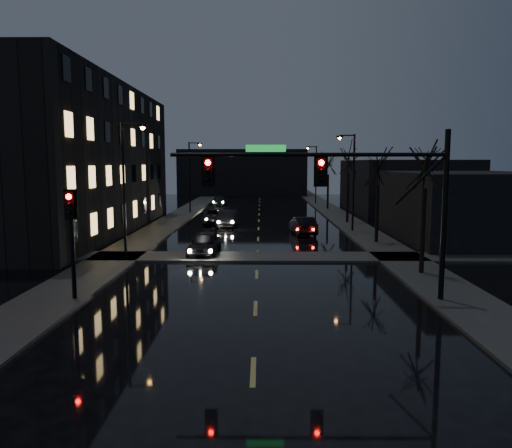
{
  "coord_description": "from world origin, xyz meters",
  "views": [
    {
      "loc": [
        0.21,
        -11.03,
        5.67
      ],
      "look_at": [
        0.01,
        9.12,
        3.2
      ],
      "focal_mm": 35.0,
      "sensor_mm": 36.0,
      "label": 1
    }
  ],
  "objects_px": {
    "lead_car": "(303,226)",
    "oncoming_car_b": "(227,218)",
    "oncoming_car_d": "(220,201)",
    "oncoming_car_a": "(204,243)",
    "oncoming_car_c": "(215,216)"
  },
  "relations": [
    {
      "from": "oncoming_car_c",
      "to": "oncoming_car_b",
      "type": "bearing_deg",
      "value": -61.8
    },
    {
      "from": "oncoming_car_b",
      "to": "lead_car",
      "type": "height_order",
      "value": "oncoming_car_b"
    },
    {
      "from": "oncoming_car_a",
      "to": "lead_car",
      "type": "relative_size",
      "value": 0.99
    },
    {
      "from": "oncoming_car_d",
      "to": "oncoming_car_a",
      "type": "bearing_deg",
      "value": -93.66
    },
    {
      "from": "oncoming_car_a",
      "to": "oncoming_car_c",
      "type": "xyz_separation_m",
      "value": [
        -0.79,
        16.13,
        -0.04
      ]
    },
    {
      "from": "oncoming_car_a",
      "to": "oncoming_car_d",
      "type": "height_order",
      "value": "oncoming_car_a"
    },
    {
      "from": "oncoming_car_a",
      "to": "oncoming_car_b",
      "type": "height_order",
      "value": "oncoming_car_a"
    },
    {
      "from": "oncoming_car_a",
      "to": "oncoming_car_c",
      "type": "relative_size",
      "value": 0.86
    },
    {
      "from": "oncoming_car_c",
      "to": "oncoming_car_d",
      "type": "xyz_separation_m",
      "value": [
        -1.25,
        19.98,
        -0.05
      ]
    },
    {
      "from": "oncoming_car_a",
      "to": "oncoming_car_b",
      "type": "xyz_separation_m",
      "value": [
        0.45,
        14.18,
        -0.01
      ]
    },
    {
      "from": "lead_car",
      "to": "oncoming_car_c",
      "type": "bearing_deg",
      "value": -49.84
    },
    {
      "from": "lead_car",
      "to": "oncoming_car_d",
      "type": "bearing_deg",
      "value": -78.99
    },
    {
      "from": "lead_car",
      "to": "oncoming_car_b",
      "type": "bearing_deg",
      "value": -45.67
    },
    {
      "from": "oncoming_car_c",
      "to": "lead_car",
      "type": "bearing_deg",
      "value": -46.87
    },
    {
      "from": "oncoming_car_a",
      "to": "oncoming_car_d",
      "type": "distance_m",
      "value": 36.16
    }
  ]
}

